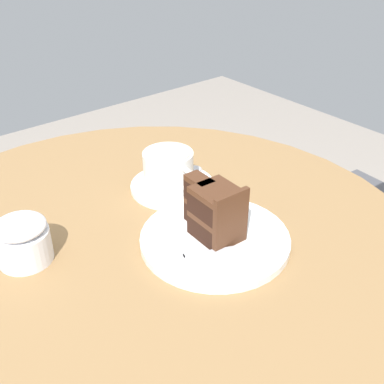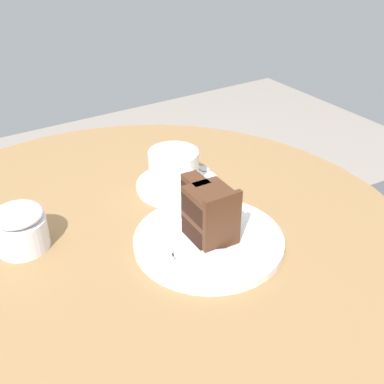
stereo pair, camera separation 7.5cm
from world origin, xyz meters
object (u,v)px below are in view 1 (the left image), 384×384
at_px(saucer, 173,186).
at_px(sugar_pot, 22,240).
at_px(cake_plate, 215,239).
at_px(teaspoon, 181,170).
at_px(cake_slice, 215,211).
at_px(napkin, 202,244).
at_px(coffee_cup, 169,169).
at_px(fork, 198,255).

height_order(saucer, sugar_pot, sugar_pot).
bearing_deg(cake_plate, teaspoon, 155.53).
bearing_deg(cake_slice, cake_plate, -24.72).
height_order(teaspoon, cake_plate, teaspoon).
bearing_deg(napkin, cake_plate, 72.64).
distance_m(coffee_cup, teaspoon, 0.06).
relative_size(saucer, teaspoon, 1.53).
relative_size(cake_slice, sugar_pot, 1.31).
bearing_deg(saucer, fork, -27.51).
height_order(napkin, sugar_pot, sugar_pot).
height_order(cake_slice, fork, cake_slice).
bearing_deg(saucer, teaspoon, 124.61).
bearing_deg(cake_slice, sugar_pot, -119.93).
bearing_deg(cake_plate, sugar_pot, -121.11).
relative_size(saucer, cake_plate, 0.67).
xyz_separation_m(cake_slice, sugar_pot, (-0.13, -0.23, -0.02)).
height_order(fork, sugar_pot, sugar_pot).
relative_size(coffee_cup, cake_plate, 0.53).
relative_size(teaspoon, cake_plate, 0.44).
xyz_separation_m(saucer, cake_plate, (0.16, -0.05, 0.00)).
xyz_separation_m(teaspoon, cake_plate, (0.19, -0.09, -0.01)).
distance_m(saucer, teaspoon, 0.05).
bearing_deg(coffee_cup, fork, -25.78).
distance_m(teaspoon, fork, 0.25).
height_order(saucer, cake_plate, cake_plate).
bearing_deg(coffee_cup, teaspoon, 120.29).
relative_size(teaspoon, cake_slice, 0.97).
bearing_deg(napkin, cake_slice, 87.76).
bearing_deg(teaspoon, cake_plate, -87.44).
distance_m(cake_plate, cake_slice, 0.05).
bearing_deg(teaspoon, coffee_cup, -122.68).
xyz_separation_m(cake_plate, sugar_pot, (-0.14, -0.23, 0.03)).
bearing_deg(teaspoon, napkin, -92.74).
height_order(cake_slice, sugar_pot, cake_slice).
bearing_deg(saucer, cake_plate, -15.82).
distance_m(teaspoon, cake_plate, 0.21).
bearing_deg(sugar_pot, cake_plate, 58.89).
height_order(teaspoon, fork, fork).
bearing_deg(cake_slice, saucer, 164.49).
relative_size(coffee_cup, napkin, 0.65).
xyz_separation_m(fork, napkin, (-0.03, 0.03, -0.01)).
bearing_deg(saucer, napkin, -22.52).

